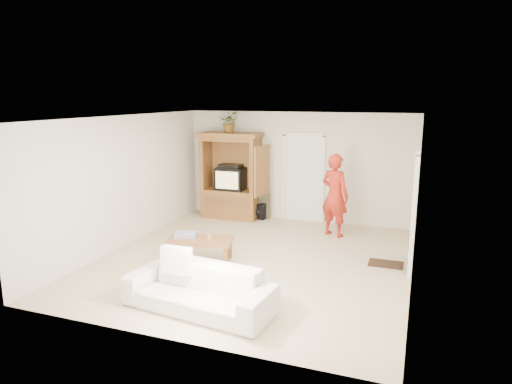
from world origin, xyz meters
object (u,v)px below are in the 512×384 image
man (335,195)px  sofa (199,289)px  coffee_table (200,242)px  armoire (232,181)px

man → sofa: man is taller
sofa → coffee_table: sofa is taller
armoire → man: (2.66, -0.65, -0.02)m
armoire → sofa: (1.53, -4.80, -0.59)m
coffee_table → armoire: bearing=87.0°
sofa → coffee_table: 1.93m
armoire → sofa: 5.07m
coffee_table → man: bearing=35.2°
man → coffee_table: (-1.98, -2.42, -0.52)m
armoire → coffee_table: (0.68, -3.07, -0.53)m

